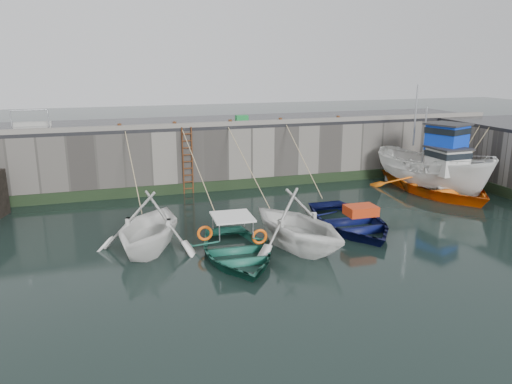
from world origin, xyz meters
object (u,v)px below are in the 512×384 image
object	(u,v)px
boat_near_white	(150,249)
boat_far_orange	(437,184)
fish_crate	(242,118)
bollard_e	(338,118)
bollard_c	(230,122)
ladder	(188,161)
boat_far_white	(433,170)
bollard_d	(280,121)
bollard_b	(175,125)
boat_near_blue	(236,257)
boat_near_navy	(350,227)
boat_near_blacktrim	(296,247)
bollard_a	(120,127)

from	to	relation	value
boat_near_white	boat_far_orange	bearing A→B (deg)	37.39
fish_crate	bollard_e	size ratio (longest dim) A/B	2.26
boat_near_white	bollard_c	bearing A→B (deg)	80.28
ladder	boat_far_white	world-z (taller)	boat_far_white
fish_crate	bollard_d	distance (m)	2.27
bollard_b	bollard_c	size ratio (longest dim) A/B	1.00
ladder	bollard_c	xyz separation A→B (m)	(2.20, 0.34, 1.71)
ladder	bollard_d	distance (m)	5.11
fish_crate	bollard_b	world-z (taller)	fish_crate
boat_near_blue	fish_crate	size ratio (longest dim) A/B	7.18
bollard_d	bollard_b	bearing A→B (deg)	180.00
boat_near_white	fish_crate	size ratio (longest dim) A/B	6.80
boat_near_white	boat_near_navy	world-z (taller)	boat_near_white
boat_near_blacktrim	bollard_d	xyz separation A→B (m)	(2.59, 8.62, 3.30)
bollard_e	bollard_c	bearing A→B (deg)	180.00
boat_near_blue	bollard_a	size ratio (longest dim) A/B	16.25
boat_near_white	boat_near_navy	xyz separation A→B (m)	(7.56, -0.07, 0.00)
boat_near_blacktrim	bollard_e	bearing A→B (deg)	38.02
bollard_d	ladder	bearing A→B (deg)	-176.00
boat_far_white	bollard_a	bearing A→B (deg)	145.73
boat_near_blue	bollard_d	distance (m)	10.56
boat_far_white	bollard_e	xyz separation A→B (m)	(-3.52, 3.45, 2.27)
bollard_b	bollard_a	bearing A→B (deg)	180.00
boat_far_white	bollard_d	distance (m)	7.88
boat_far_orange	bollard_b	world-z (taller)	boat_far_orange
bollard_c	ladder	bearing A→B (deg)	-171.33
ladder	boat_far_orange	xyz separation A→B (m)	(11.50, -3.50, -1.15)
fish_crate	boat_near_white	bearing A→B (deg)	-123.77
boat_near_white	boat_near_navy	distance (m)	7.56
boat_near_white	ladder	bearing A→B (deg)	93.23
bollard_b	bollard_d	world-z (taller)	same
boat_near_navy	bollard_e	bearing A→B (deg)	68.49
boat_near_blacktrim	bollard_d	distance (m)	9.58
boat_near_navy	fish_crate	world-z (taller)	fish_crate
boat_far_white	bollard_e	distance (m)	5.42
fish_crate	boat_far_white	bearing A→B (deg)	-32.15
fish_crate	boat_far_orange	bearing A→B (deg)	-34.10
boat_near_blue	bollard_b	size ratio (longest dim) A/B	16.25
ladder	bollard_a	size ratio (longest dim) A/B	11.43
boat_near_blacktrim	fish_crate	size ratio (longest dim) A/B	7.02
bollard_e	bollard_b	bearing A→B (deg)	180.00
boat_near_blue	boat_near_navy	bearing A→B (deg)	20.13
ladder	boat_near_white	world-z (taller)	ladder
boat_near_blacktrim	bollard_a	xyz separation A→B (m)	(-5.21, 8.62, 3.30)
boat_near_navy	bollard_e	distance (m)	8.54
boat_near_navy	bollard_b	world-z (taller)	bollard_b
bollard_a	boat_far_orange	bearing A→B (deg)	-14.80
bollard_b	bollard_c	distance (m)	2.70
bollard_b	bollard_d	distance (m)	5.30
boat_far_white	bollard_c	distance (m)	10.19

